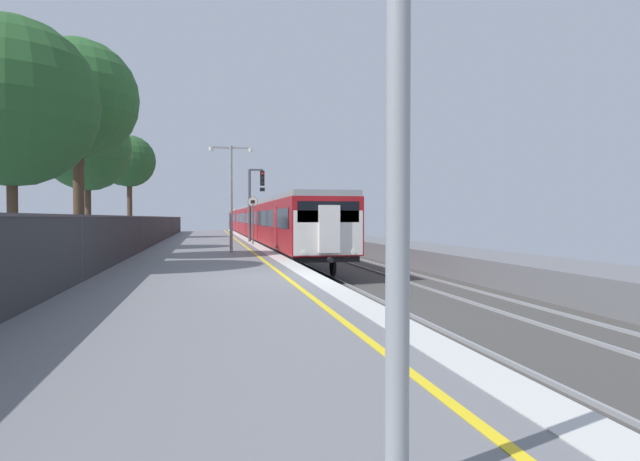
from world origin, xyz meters
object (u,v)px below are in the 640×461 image
(background_tree_centre, at_px, (127,163))
(background_tree_back, at_px, (80,102))
(commuter_train_at_platform, at_px, (257,221))
(speed_limit_sign, at_px, (253,214))
(signal_gantry, at_px, (254,196))
(background_tree_right, at_px, (85,151))
(platform_lamp_mid, at_px, (231,188))
(background_tree_left, at_px, (6,107))

(background_tree_centre, xyz_separation_m, background_tree_back, (1.38, -22.02, 0.12))
(commuter_train_at_platform, bearing_deg, speed_limit_sign, -95.87)
(background_tree_back, bearing_deg, background_tree_centre, 93.58)
(signal_gantry, xyz_separation_m, speed_limit_sign, (-0.38, -3.78, -1.22))
(background_tree_centre, bearing_deg, background_tree_right, -89.64)
(speed_limit_sign, bearing_deg, background_tree_right, -157.77)
(platform_lamp_mid, bearing_deg, commuter_train_at_platform, 82.20)
(background_tree_left, height_order, background_tree_back, background_tree_back)
(background_tree_left, bearing_deg, platform_lamp_mid, 52.45)
(background_tree_back, bearing_deg, speed_limit_sign, 54.91)
(platform_lamp_mid, xyz_separation_m, background_tree_back, (-5.73, -3.42, 2.99))
(signal_gantry, relative_size, background_tree_right, 0.68)
(background_tree_right, height_order, background_tree_back, background_tree_back)
(signal_gantry, height_order, background_tree_left, background_tree_left)
(background_tree_left, bearing_deg, background_tree_right, 92.19)
(background_tree_right, bearing_deg, background_tree_back, -79.45)
(background_tree_centre, height_order, background_tree_right, background_tree_centre)
(signal_gantry, bearing_deg, background_tree_back, -118.45)
(commuter_train_at_platform, bearing_deg, platform_lamp_mid, -97.80)
(platform_lamp_mid, relative_size, background_tree_back, 0.59)
(commuter_train_at_platform, bearing_deg, background_tree_right, -115.91)
(signal_gantry, xyz_separation_m, background_tree_back, (-7.68, -14.17, 2.91))
(platform_lamp_mid, bearing_deg, background_tree_back, -149.17)
(background_tree_back, bearing_deg, commuter_train_at_platform, 72.12)
(commuter_train_at_platform, xyz_separation_m, speed_limit_sign, (-1.85, -17.96, 0.54))
(signal_gantry, xyz_separation_m, background_tree_left, (-8.50, -19.28, 1.66))
(background_tree_centre, relative_size, background_tree_back, 0.96)
(background_tree_left, bearing_deg, commuter_train_at_platform, 73.41)
(signal_gantry, xyz_separation_m, background_tree_centre, (-9.06, 7.85, 2.79))
(speed_limit_sign, bearing_deg, platform_lamp_mid, -102.68)
(platform_lamp_mid, bearing_deg, background_tree_left, -127.55)
(signal_gantry, bearing_deg, commuter_train_at_platform, 84.09)
(background_tree_left, xyz_separation_m, background_tree_centre, (-0.55, 27.13, 1.12))
(platform_lamp_mid, xyz_separation_m, background_tree_left, (-6.56, -8.53, 1.74))
(commuter_train_at_platform, bearing_deg, background_tree_back, -107.88)
(speed_limit_sign, distance_m, background_tree_right, 9.78)
(speed_limit_sign, xyz_separation_m, background_tree_left, (-8.12, -15.50, 2.89))
(commuter_train_at_platform, xyz_separation_m, background_tree_centre, (-10.52, -6.33, 4.55))
(signal_gantry, relative_size, speed_limit_sign, 1.70)
(platform_lamp_mid, relative_size, background_tree_centre, 0.62)
(platform_lamp_mid, relative_size, background_tree_right, 0.69)
(commuter_train_at_platform, distance_m, background_tree_centre, 13.10)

